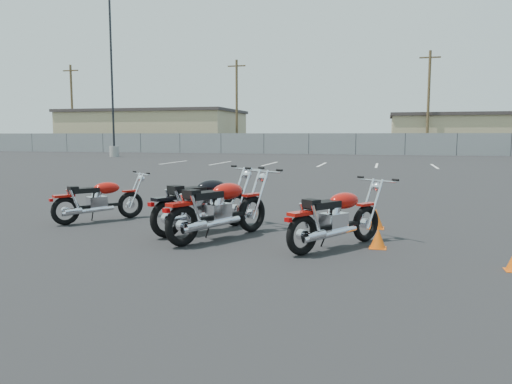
% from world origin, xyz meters
% --- Properties ---
extents(ground, '(120.00, 120.00, 0.00)m').
position_xyz_m(ground, '(0.00, 0.00, 0.00)').
color(ground, black).
rests_on(ground, ground).
extents(motorcycle_front_red, '(1.43, 1.72, 0.93)m').
position_xyz_m(motorcycle_front_red, '(-2.91, 0.44, 0.42)').
color(motorcycle_front_red, black).
rests_on(motorcycle_front_red, ground).
extents(motorcycle_second_black, '(1.52, 2.12, 1.10)m').
position_xyz_m(motorcycle_second_black, '(-0.59, -0.00, 0.50)').
color(motorcycle_second_black, black).
rests_on(motorcycle_second_black, ground).
extents(motorcycle_third_red, '(1.45, 2.15, 1.10)m').
position_xyz_m(motorcycle_third_red, '(-0.12, -0.51, 0.50)').
color(motorcycle_third_red, black).
rests_on(motorcycle_third_red, ground).
extents(motorcycle_rear_red, '(1.53, 1.88, 1.01)m').
position_xyz_m(motorcycle_rear_red, '(1.77, -0.72, 0.46)').
color(motorcycle_rear_red, black).
rests_on(motorcycle_rear_red, ground).
extents(training_cone_near, '(0.30, 0.30, 0.36)m').
position_xyz_m(training_cone_near, '(2.31, 1.05, 0.18)').
color(training_cone_near, '#D9540B').
rests_on(training_cone_near, ground).
extents(training_cone_extra, '(0.25, 0.25, 0.30)m').
position_xyz_m(training_cone_extra, '(2.38, -0.56, 0.15)').
color(training_cone_extra, '#D9540B').
rests_on(training_cone_extra, ground).
extents(light_pole_west, '(0.80, 0.70, 11.87)m').
position_xyz_m(light_pole_west, '(-17.62, 26.15, 3.22)').
color(light_pole_west, gray).
rests_on(light_pole_west, ground).
extents(chainlink_fence, '(80.06, 0.06, 1.80)m').
position_xyz_m(chainlink_fence, '(-0.00, 35.00, 0.90)').
color(chainlink_fence, slate).
rests_on(chainlink_fence, ground).
extents(tan_building_west, '(18.40, 10.40, 4.30)m').
position_xyz_m(tan_building_west, '(-22.00, 42.00, 2.16)').
color(tan_building_west, tan).
rests_on(tan_building_west, ground).
extents(tan_building_east, '(14.40, 9.40, 3.70)m').
position_xyz_m(tan_building_east, '(10.00, 44.00, 1.86)').
color(tan_building_east, tan).
rests_on(tan_building_east, ground).
extents(utility_pole_a, '(1.80, 0.24, 9.00)m').
position_xyz_m(utility_pole_a, '(-30.00, 39.00, 4.69)').
color(utility_pole_a, '#4B3A22').
rests_on(utility_pole_a, ground).
extents(utility_pole_b, '(1.80, 0.24, 9.00)m').
position_xyz_m(utility_pole_b, '(-12.00, 40.00, 4.69)').
color(utility_pole_b, '#4B3A22').
rests_on(utility_pole_b, ground).
extents(utility_pole_c, '(1.80, 0.24, 9.00)m').
position_xyz_m(utility_pole_c, '(6.00, 39.00, 4.69)').
color(utility_pole_c, '#4B3A22').
rests_on(utility_pole_c, ground).
extents(parking_line_stripes, '(15.12, 4.00, 0.01)m').
position_xyz_m(parking_line_stripes, '(-2.50, 20.00, 0.00)').
color(parking_line_stripes, silver).
rests_on(parking_line_stripes, ground).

